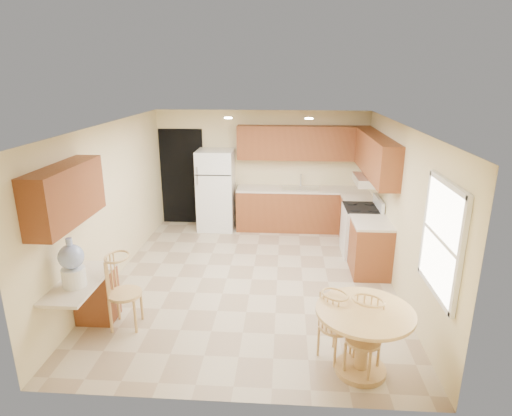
# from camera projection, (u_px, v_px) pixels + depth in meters

# --- Properties ---
(floor) EXTENTS (5.50, 5.50, 0.00)m
(floor) POSITION_uv_depth(u_px,v_px,m) (252.00, 279.00, 7.00)
(floor) COLOR tan
(floor) RESTS_ON ground
(ceiling) EXTENTS (4.50, 5.50, 0.02)m
(ceiling) POSITION_uv_depth(u_px,v_px,m) (251.00, 125.00, 6.25)
(ceiling) COLOR white
(ceiling) RESTS_ON wall_back
(wall_back) EXTENTS (4.50, 0.02, 2.50)m
(wall_back) POSITION_uv_depth(u_px,v_px,m) (262.00, 169.00, 9.25)
(wall_back) COLOR beige
(wall_back) RESTS_ON floor
(wall_front) EXTENTS (4.50, 0.02, 2.50)m
(wall_front) POSITION_uv_depth(u_px,v_px,m) (229.00, 293.00, 4.01)
(wall_front) COLOR beige
(wall_front) RESTS_ON floor
(wall_left) EXTENTS (0.02, 5.50, 2.50)m
(wall_left) POSITION_uv_depth(u_px,v_px,m) (110.00, 204.00, 6.78)
(wall_left) COLOR beige
(wall_left) RESTS_ON floor
(wall_right) EXTENTS (0.02, 5.50, 2.50)m
(wall_right) POSITION_uv_depth(u_px,v_px,m) (399.00, 210.00, 6.48)
(wall_right) COLOR beige
(wall_right) RESTS_ON floor
(doorway) EXTENTS (0.90, 0.02, 2.10)m
(doorway) POSITION_uv_depth(u_px,v_px,m) (182.00, 177.00, 9.41)
(doorway) COLOR black
(doorway) RESTS_ON floor
(base_cab_back) EXTENTS (2.75, 0.60, 0.87)m
(base_cab_back) POSITION_uv_depth(u_px,v_px,m) (301.00, 210.00, 9.15)
(base_cab_back) COLOR brown
(base_cab_back) RESTS_ON floor
(counter_back) EXTENTS (2.75, 0.63, 0.04)m
(counter_back) POSITION_uv_depth(u_px,v_px,m) (302.00, 189.00, 9.01)
(counter_back) COLOR beige
(counter_back) RESTS_ON base_cab_back
(base_cab_right_a) EXTENTS (0.60, 0.59, 0.87)m
(base_cab_right_a) POSITION_uv_depth(u_px,v_px,m) (357.00, 220.00, 8.51)
(base_cab_right_a) COLOR brown
(base_cab_right_a) RESTS_ON floor
(counter_right_a) EXTENTS (0.63, 0.59, 0.04)m
(counter_right_a) POSITION_uv_depth(u_px,v_px,m) (358.00, 198.00, 8.37)
(counter_right_a) COLOR beige
(counter_right_a) RESTS_ON base_cab_right_a
(base_cab_right_b) EXTENTS (0.60, 0.80, 0.87)m
(base_cab_right_b) POSITION_uv_depth(u_px,v_px,m) (370.00, 248.00, 7.13)
(base_cab_right_b) COLOR brown
(base_cab_right_b) RESTS_ON floor
(counter_right_b) EXTENTS (0.63, 0.80, 0.04)m
(counter_right_b) POSITION_uv_depth(u_px,v_px,m) (372.00, 223.00, 6.99)
(counter_right_b) COLOR beige
(counter_right_b) RESTS_ON base_cab_right_b
(upper_cab_back) EXTENTS (2.75, 0.33, 0.70)m
(upper_cab_back) POSITION_uv_depth(u_px,v_px,m) (303.00, 143.00, 8.85)
(upper_cab_back) COLOR brown
(upper_cab_back) RESTS_ON wall_back
(upper_cab_right) EXTENTS (0.33, 2.42, 0.70)m
(upper_cab_right) POSITION_uv_depth(u_px,v_px,m) (376.00, 156.00, 7.46)
(upper_cab_right) COLOR brown
(upper_cab_right) RESTS_ON wall_right
(upper_cab_left) EXTENTS (0.33, 1.40, 0.70)m
(upper_cab_left) POSITION_uv_depth(u_px,v_px,m) (66.00, 195.00, 5.06)
(upper_cab_left) COLOR brown
(upper_cab_left) RESTS_ON wall_left
(sink) EXTENTS (0.78, 0.44, 0.01)m
(sink) POSITION_uv_depth(u_px,v_px,m) (301.00, 188.00, 9.01)
(sink) COLOR silver
(sink) RESTS_ON counter_back
(range_hood) EXTENTS (0.50, 0.76, 0.14)m
(range_hood) POSITION_uv_depth(u_px,v_px,m) (369.00, 180.00, 7.57)
(range_hood) COLOR silver
(range_hood) RESTS_ON upper_cab_right
(desk_pedestal) EXTENTS (0.48, 0.42, 0.72)m
(desk_pedestal) POSITION_uv_depth(u_px,v_px,m) (97.00, 295.00, 5.77)
(desk_pedestal) COLOR brown
(desk_pedestal) RESTS_ON floor
(desk_top) EXTENTS (0.50, 1.20, 0.04)m
(desk_top) POSITION_uv_depth(u_px,v_px,m) (80.00, 282.00, 5.29)
(desk_top) COLOR beige
(desk_top) RESTS_ON desk_pedestal
(window) EXTENTS (0.06, 1.12, 1.30)m
(window) POSITION_uv_depth(u_px,v_px,m) (442.00, 239.00, 4.65)
(window) COLOR white
(window) RESTS_ON wall_right
(can_light_a) EXTENTS (0.14, 0.14, 0.02)m
(can_light_a) POSITION_uv_depth(u_px,v_px,m) (228.00, 118.00, 7.43)
(can_light_a) COLOR white
(can_light_a) RESTS_ON ceiling
(can_light_b) EXTENTS (0.14, 0.14, 0.02)m
(can_light_b) POSITION_uv_depth(u_px,v_px,m) (309.00, 118.00, 7.34)
(can_light_b) COLOR white
(can_light_b) RESTS_ON ceiling
(refrigerator) EXTENTS (0.75, 0.73, 1.71)m
(refrigerator) POSITION_uv_depth(u_px,v_px,m) (216.00, 190.00, 9.09)
(refrigerator) COLOR white
(refrigerator) RESTS_ON floor
(stove) EXTENTS (0.65, 0.76, 1.09)m
(stove) POSITION_uv_depth(u_px,v_px,m) (361.00, 230.00, 7.86)
(stove) COLOR white
(stove) RESTS_ON floor
(dining_table) EXTENTS (1.06, 1.06, 0.79)m
(dining_table) POSITION_uv_depth(u_px,v_px,m) (363.00, 332.00, 4.68)
(dining_table) COLOR tan
(dining_table) RESTS_ON floor
(chair_table_a) EXTENTS (0.37, 0.46, 0.84)m
(chair_table_a) POSITION_uv_depth(u_px,v_px,m) (337.00, 323.00, 4.86)
(chair_table_a) COLOR tan
(chair_table_a) RESTS_ON floor
(chair_table_b) EXTENTS (0.39, 0.46, 0.89)m
(chair_table_b) POSITION_uv_depth(u_px,v_px,m) (365.00, 335.00, 4.57)
(chair_table_b) COLOR tan
(chair_table_b) RESTS_ON floor
(chair_desk) EXTENTS (0.44, 0.57, 1.00)m
(chair_desk) POSITION_uv_depth(u_px,v_px,m) (121.00, 288.00, 5.45)
(chair_desk) COLOR tan
(chair_desk) RESTS_ON floor
(water_crock) EXTENTS (0.30, 0.30, 0.62)m
(water_crock) POSITION_uv_depth(u_px,v_px,m) (72.00, 265.00, 5.08)
(water_crock) COLOR white
(water_crock) RESTS_ON desk_top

